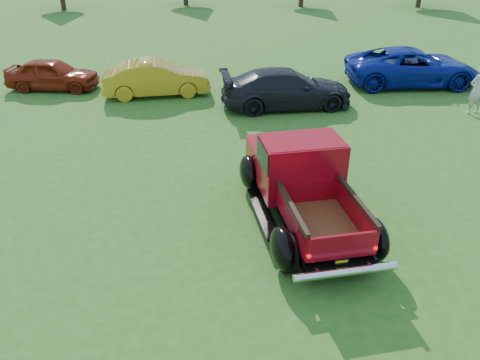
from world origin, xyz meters
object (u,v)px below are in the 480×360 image
(show_car_red, at_px, (52,74))
(show_car_blue, at_px, (412,67))
(pickup_truck, at_px, (300,179))
(show_car_yellow, at_px, (156,78))
(spectator, at_px, (477,90))
(show_car_grey, at_px, (286,88))

(show_car_red, relative_size, show_car_blue, 0.67)
(pickup_truck, distance_m, show_car_yellow, 9.32)
(pickup_truck, bearing_deg, spectator, 32.17)
(show_car_grey, bearing_deg, show_car_red, 68.68)
(show_car_yellow, height_order, show_car_grey, show_car_grey)
(pickup_truck, distance_m, show_car_blue, 11.02)
(show_car_yellow, relative_size, spectator, 2.33)
(show_car_red, bearing_deg, pickup_truck, -132.26)
(pickup_truck, distance_m, spectator, 9.11)
(show_car_blue, xyz_separation_m, spectator, (1.03, -3.32, 0.12))
(show_car_red, xyz_separation_m, show_car_yellow, (4.15, -0.82, 0.05))
(show_car_blue, bearing_deg, show_car_grey, 114.08)
(show_car_yellow, relative_size, show_car_grey, 0.86)
(show_car_yellow, distance_m, show_car_blue, 10.11)
(show_car_yellow, bearing_deg, show_car_red, 69.67)
(pickup_truck, distance_m, show_car_grey, 6.91)
(pickup_truck, height_order, show_car_yellow, pickup_truck)
(show_car_yellow, bearing_deg, pickup_truck, -161.80)
(show_car_grey, xyz_separation_m, spectator, (6.34, -0.83, 0.18))
(pickup_truck, distance_m, show_car_red, 12.41)
(pickup_truck, xyz_separation_m, show_car_red, (-8.42, 9.11, -0.25))
(pickup_truck, height_order, show_car_blue, pickup_truck)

